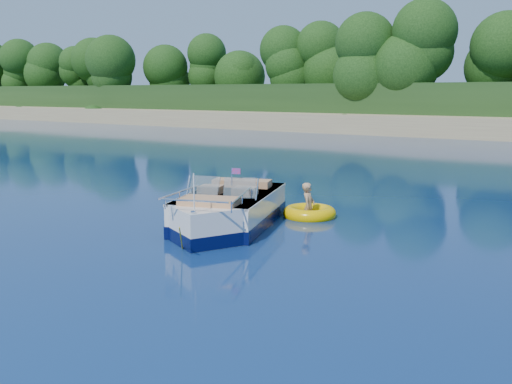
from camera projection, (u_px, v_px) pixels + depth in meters
ground at (183, 286)px, 9.78m from camera, size 160.00×160.00×0.00m
motorboat at (226, 213)px, 13.92m from camera, size 3.06×5.37×1.86m
tow_tube at (309, 213)px, 15.20m from camera, size 1.86×1.86×0.38m
boy at (309, 217)px, 15.13m from camera, size 0.50×0.78×1.41m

